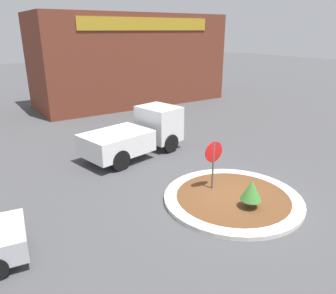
# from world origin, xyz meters

# --- Properties ---
(ground_plane) EXTENTS (120.00, 120.00, 0.00)m
(ground_plane) POSITION_xyz_m (0.00, 0.00, 0.00)
(ground_plane) COLOR #474749
(traffic_island) EXTENTS (5.05, 5.05, 0.15)m
(traffic_island) POSITION_xyz_m (0.00, 0.00, 0.08)
(traffic_island) COLOR beige
(traffic_island) RESTS_ON ground_plane
(stop_sign) EXTENTS (0.81, 0.07, 2.07)m
(stop_sign) POSITION_xyz_m (-0.19, 0.94, 1.43)
(stop_sign) COLOR #4C4C51
(stop_sign) RESTS_ON ground_plane
(island_shrub) EXTENTS (0.71, 0.71, 1.01)m
(island_shrub) POSITION_xyz_m (-0.05, -0.89, 0.80)
(island_shrub) COLOR brown
(island_shrub) RESTS_ON traffic_island
(utility_truck) EXTENTS (5.47, 3.13, 2.19)m
(utility_truck) POSITION_xyz_m (-0.60, 6.11, 1.07)
(utility_truck) COLOR white
(utility_truck) RESTS_ON ground_plane
(storefront_building) EXTENTS (15.42, 6.07, 7.12)m
(storefront_building) POSITION_xyz_m (5.06, 17.64, 3.56)
(storefront_building) COLOR brown
(storefront_building) RESTS_ON ground_plane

